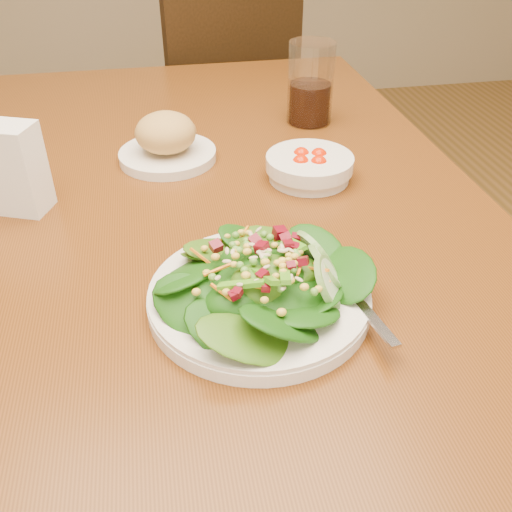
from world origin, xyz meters
name	(u,v)px	position (x,y,z in m)	size (l,w,h in m)	color
ground_plane	(218,485)	(0.00, 0.00, 0.00)	(5.00, 5.00, 0.00)	olive
dining_table	(203,255)	(0.00, 0.00, 0.65)	(0.90, 1.40, 0.75)	#643210
chair_far	(219,120)	(0.15, 0.95, 0.50)	(0.55, 0.55, 0.94)	black
salad_plate	(267,285)	(0.05, -0.26, 0.78)	(0.27, 0.26, 0.08)	silver
bread_plate	(166,141)	(-0.04, 0.16, 0.78)	(0.17, 0.17, 0.09)	silver
tomato_bowl	(309,167)	(0.19, 0.04, 0.77)	(0.14, 0.14, 0.05)	silver
drinking_glass	(310,89)	(0.25, 0.28, 0.82)	(0.09, 0.09, 0.15)	silver
napkin_holder	(6,165)	(-0.27, 0.03, 0.82)	(0.12, 0.09, 0.13)	white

